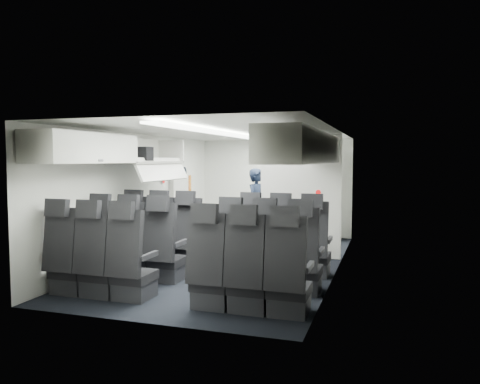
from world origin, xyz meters
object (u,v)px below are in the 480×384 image
Objects in this scene: boarding_door at (181,196)px; carry_on_bag at (140,154)px; galley_unit at (315,195)px; seat_row_mid at (199,256)px; seat_row_rear at (170,271)px; flight_attendant at (258,207)px; seat_row_front at (222,244)px.

carry_on_bag reaches higher than boarding_door.
galley_unit is 2.84m from boarding_door.
seat_row_mid is at bearing -102.88° from galley_unit.
seat_row_mid is 1.00× the size of seat_row_rear.
seat_row_rear is 1.79× the size of boarding_door.
galley_unit is at bearing -21.69° from flight_attendant.
flight_attendant is at bearing 56.86° from carry_on_bag.
boarding_door is at bearing 112.87° from seat_row_rear.
carry_on_bag reaches higher than seat_row_front.
galley_unit is 5.17× the size of carry_on_bag.
seat_row_front is 3.43m from galley_unit.
carry_on_bag reaches higher than seat_row_mid.
boarding_door is at bearing 94.71° from carry_on_bag.
galley_unit is at bearing 79.35° from seat_row_rear.
flight_attendant is 2.82m from carry_on_bag.
seat_row_rear is at bearing -100.65° from galley_unit.
galley_unit reaches higher than boarding_door.
flight_attendant is (-0.98, -1.07, -0.18)m from galley_unit.
seat_row_front is at bearing -106.28° from galley_unit.
seat_row_front is 2.17× the size of flight_attendant.
seat_row_front is 0.90m from seat_row_mid.
boarding_door is at bearing 118.77° from seat_row_mid.
flight_attendant is (-0.03, 3.08, 0.36)m from seat_row_mid.
seat_row_rear is 5.17m from galley_unit.
seat_row_front is 1.00× the size of seat_row_rear.
seat_row_mid is at bearing -90.00° from seat_row_front.
seat_row_rear is (0.00, -0.90, 0.00)m from seat_row_mid.
seat_row_mid is at bearing -33.75° from carry_on_bag.
seat_row_mid is at bearing -158.78° from flight_attendant.
boarding_door is at bearing 114.06° from flight_attendant.
boarding_door reaches higher than flight_attendant.
seat_row_front is 1.95m from carry_on_bag.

